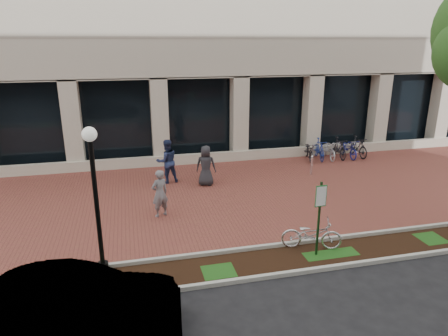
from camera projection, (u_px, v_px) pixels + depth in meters
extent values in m
plane|color=black|center=(224.00, 195.00, 15.90)|extent=(120.00, 120.00, 0.00)
cube|color=brown|center=(224.00, 195.00, 15.90)|extent=(40.00, 9.00, 0.01)
cube|color=black|center=(268.00, 262.00, 11.03)|extent=(40.00, 1.50, 0.01)
cube|color=#ACACA2|center=(260.00, 247.00, 11.71)|extent=(40.00, 0.12, 0.12)
cube|color=#ACACA2|center=(278.00, 275.00, 10.32)|extent=(40.00, 0.12, 0.12)
cube|color=black|center=(198.00, 118.00, 20.45)|extent=(40.00, 0.15, 4.20)
cube|color=beige|center=(203.00, 158.00, 19.99)|extent=(40.00, 0.25, 0.50)
cube|color=beige|center=(200.00, 120.00, 19.80)|extent=(0.80, 0.80, 4.20)
cube|color=#153B17|center=(319.00, 219.00, 11.08)|extent=(0.05, 0.05, 2.22)
cube|color=#1B6E2B|center=(321.00, 196.00, 10.83)|extent=(0.34, 0.02, 0.62)
cube|color=white|center=(321.00, 196.00, 10.82)|extent=(0.30, 0.01, 0.56)
cylinder|color=black|center=(103.00, 267.00, 10.50)|extent=(0.28, 0.28, 0.30)
cylinder|color=black|center=(97.00, 210.00, 10.00)|extent=(0.12, 0.12, 3.60)
sphere|color=silver|center=(89.00, 134.00, 9.41)|extent=(0.36, 0.36, 0.36)
imported|color=silver|center=(311.00, 234.00, 11.64)|extent=(1.85, 1.15, 0.92)
imported|color=slate|center=(160.00, 193.00, 13.71)|extent=(0.73, 0.63, 1.69)
imported|color=navy|center=(167.00, 161.00, 17.02)|extent=(1.05, 0.89, 1.90)
imported|color=#26262B|center=(206.00, 166.00, 16.72)|extent=(0.98, 0.79, 1.72)
cylinder|color=silver|center=(311.00, 166.00, 18.14)|extent=(0.11, 0.11, 0.82)
sphere|color=silver|center=(312.00, 157.00, 18.00)|extent=(0.12, 0.12, 0.12)
imported|color=black|center=(309.00, 151.00, 20.42)|extent=(1.07, 1.94, 0.97)
imported|color=navy|center=(319.00, 149.00, 20.53)|extent=(0.84, 1.85, 1.07)
imported|color=silver|center=(329.00, 150.00, 20.67)|extent=(0.90, 1.92, 0.97)
imported|color=black|center=(339.00, 148.00, 20.77)|extent=(0.66, 1.83, 1.07)
imported|color=navy|center=(348.00, 148.00, 20.91)|extent=(0.71, 1.87, 0.97)
imported|color=black|center=(357.00, 147.00, 21.02)|extent=(0.53, 1.80, 1.07)
cylinder|color=silver|center=(334.00, 151.00, 20.75)|extent=(0.04, 0.04, 0.80)
imported|color=silver|center=(73.00, 308.00, 8.02)|extent=(4.46, 1.95, 1.43)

